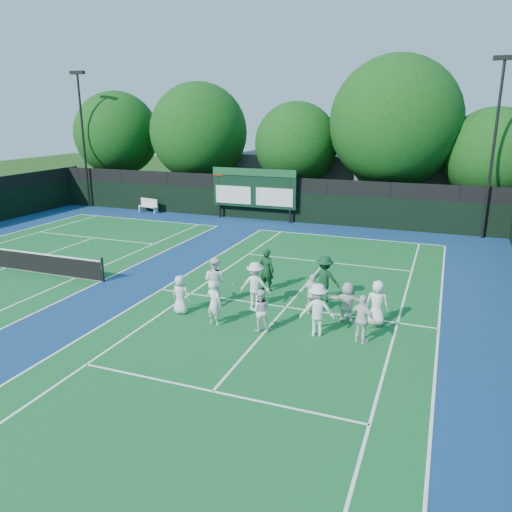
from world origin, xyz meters
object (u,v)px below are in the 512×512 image
(scoreboard, at_px, (254,189))
(bench, at_px, (149,205))
(tennis_net, at_px, (5,258))
(coach_left, at_px, (267,270))

(scoreboard, distance_m, bench, 8.46)
(scoreboard, relative_size, tennis_net, 0.53)
(scoreboard, height_order, bench, scoreboard)
(bench, distance_m, coach_left, 18.95)
(coach_left, bearing_deg, bench, -33.66)
(scoreboard, distance_m, coach_left, 14.27)
(tennis_net, xyz_separation_m, bench, (-1.31, 14.37, 0.06))
(scoreboard, xyz_separation_m, tennis_net, (-6.99, -14.59, -1.70))
(scoreboard, relative_size, bench, 3.56)
(coach_left, bearing_deg, scoreboard, -57.62)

